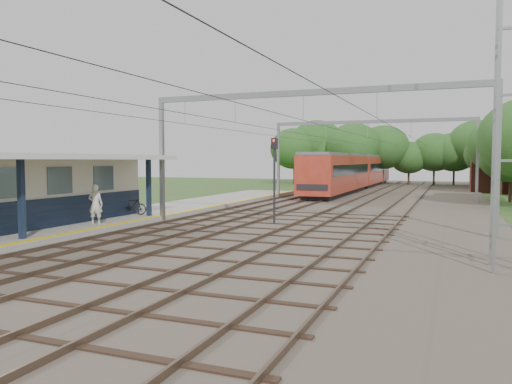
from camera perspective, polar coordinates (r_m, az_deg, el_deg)
The scene contains 12 objects.
ground at distance 14.11m, azimuth -26.40°, elevation -11.14°, with size 160.00×160.00×0.00m, color #2D4C1E.
ballast_bed at distance 39.72m, azimuth 12.53°, elevation -1.44°, with size 18.00×90.00×0.10m, color #473D33.
platform at distance 29.28m, azimuth -15.82°, elevation -3.03°, with size 5.00×52.00×0.35m, color gray.
yellow_stripe at distance 27.95m, azimuth -12.15°, elevation -2.91°, with size 0.45×52.00×0.01m, color yellow.
rail_tracks at distance 40.17m, azimuth 9.01°, elevation -1.16°, with size 11.80×88.00×0.15m.
catenary_system at distance 35.08m, azimuth 10.43°, elevation 6.86°, with size 17.22×88.00×7.00m.
tree_band at distance 66.52m, azimuth 16.17°, elevation 4.72°, with size 31.72×30.88×8.82m.
house_far at distance 61.35m, azimuth 27.07°, elevation 2.99°, with size 8.00×6.12×8.66m.
person at distance 25.85m, azimuth -17.87°, elevation -1.34°, with size 0.72×0.47×1.98m, color silver.
bicycle at distance 29.75m, azimuth -14.00°, elevation -1.56°, with size 0.48×1.71×1.03m, color black.
train at distance 59.98m, azimuth 11.33°, elevation 2.40°, with size 3.14×39.03×4.10m.
signal_post at distance 26.55m, azimuth 2.11°, elevation 2.63°, with size 0.37×0.32×4.69m.
Camera 1 is at (10.21, -9.07, 3.51)m, focal length 35.00 mm.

